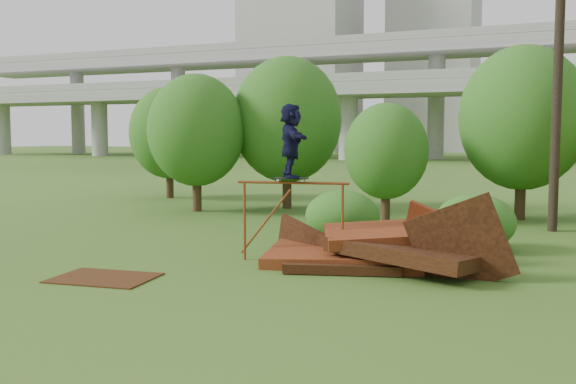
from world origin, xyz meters
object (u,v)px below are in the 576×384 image
at_px(scrap_pile, 378,250).
at_px(flat_plate, 104,278).
at_px(skater, 291,141).
at_px(utility_pole, 558,71).

bearing_deg(scrap_pile, flat_plate, -145.29).
relative_size(skater, flat_plate, 0.84).
height_order(flat_plate, utility_pole, utility_pole).
xyz_separation_m(scrap_pile, utility_pole, (3.48, 7.25, 4.45)).
xyz_separation_m(flat_plate, utility_pole, (8.30, 10.59, 4.81)).
xyz_separation_m(skater, utility_pole, (5.49, 7.44, 2.04)).
relative_size(scrap_pile, flat_plate, 2.91).
bearing_deg(utility_pole, scrap_pile, -115.67).
bearing_deg(flat_plate, scrap_pile, 34.71).
height_order(scrap_pile, skater, skater).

